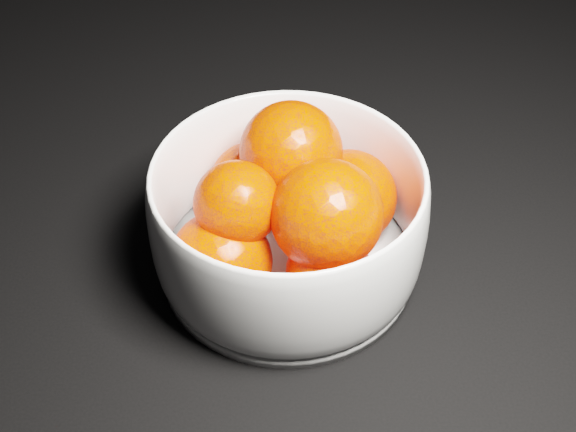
{
  "coord_description": "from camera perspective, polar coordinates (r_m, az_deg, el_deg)",
  "views": [
    {
      "loc": [
        -0.16,
        -0.18,
        0.47
      ],
      "look_at": [
        -0.14,
        0.25,
        0.06
      ],
      "focal_mm": 50.0,
      "sensor_mm": 36.0,
      "label": 1
    }
  ],
  "objects": [
    {
      "name": "orange_pile",
      "position": [
        0.59,
        0.18,
        0.62
      ],
      "size": [
        0.17,
        0.16,
        0.12
      ],
      "color": "#FE2B00",
      "rests_on": "bowl"
    },
    {
      "name": "bowl",
      "position": [
        0.6,
        -0.0,
        -0.35
      ],
      "size": [
        0.21,
        0.21,
        0.1
      ],
      "rotation": [
        0.0,
        0.0,
        0.01
      ],
      "color": "white",
      "rests_on": "ground"
    }
  ]
}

